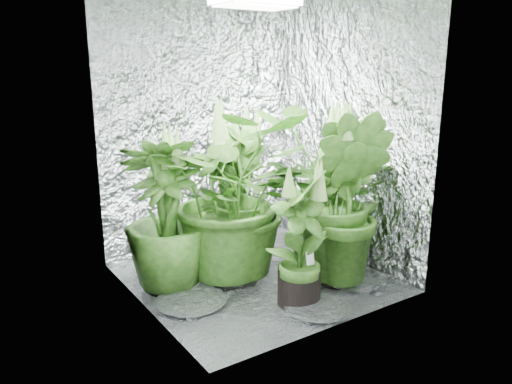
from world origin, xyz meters
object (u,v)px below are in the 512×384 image
object	(u,v)px
plant_b	(239,183)
plant_c	(236,197)
plant_d	(167,216)
circulation_fan	(307,234)
plant_e	(330,189)
plant_g	(341,199)
plant_f	(300,240)
plant_a	(233,194)

from	to	relation	value
plant_b	plant_c	distance (m)	0.26
plant_d	circulation_fan	distance (m)	1.20
plant_b	plant_c	bearing A→B (deg)	-126.77
plant_e	plant_g	distance (m)	0.27
plant_d	circulation_fan	world-z (taller)	plant_d
plant_b	plant_e	distance (m)	0.76
plant_f	circulation_fan	xyz separation A→B (m)	(0.58, 0.62, -0.25)
circulation_fan	plant_d	bearing A→B (deg)	171.02
plant_d	plant_f	size ratio (longest dim) A/B	1.19
plant_a	plant_d	xyz separation A→B (m)	(-0.45, 0.08, -0.10)
plant_b	plant_d	world-z (taller)	plant_b
plant_a	circulation_fan	distance (m)	0.83
plant_a	plant_g	size ratio (longest dim) A/B	1.10
plant_g	plant_b	bearing A→B (deg)	103.57
plant_e	plant_g	world-z (taller)	plant_g
plant_d	plant_b	bearing A→B (deg)	25.99
plant_e	plant_f	size ratio (longest dim) A/B	1.32
plant_b	plant_c	xyz separation A→B (m)	(-0.15, -0.20, -0.04)
plant_g	circulation_fan	world-z (taller)	plant_g
plant_c	plant_d	xyz separation A→B (m)	(-0.63, -0.18, 0.00)
plant_a	circulation_fan	world-z (taller)	plant_a
plant_f	plant_g	xyz separation A→B (m)	(0.43, 0.11, 0.17)
plant_a	circulation_fan	xyz separation A→B (m)	(0.70, 0.05, -0.44)
plant_b	plant_g	world-z (taller)	plant_g
plant_f	plant_e	bearing A→B (deg)	32.92
plant_f	plant_g	size ratio (longest dim) A/B	0.74
plant_f	plant_g	distance (m)	0.47
plant_a	plant_c	size ratio (longest dim) A/B	1.27
plant_e	circulation_fan	xyz separation A→B (m)	(0.02, 0.26, -0.42)
plant_a	plant_c	bearing A→B (deg)	54.51
circulation_fan	plant_g	bearing A→B (deg)	-113.63
plant_c	plant_g	bearing A→B (deg)	-62.57
plant_a	plant_d	distance (m)	0.47
plant_b	circulation_fan	bearing A→B (deg)	-48.02
circulation_fan	plant_e	bearing A→B (deg)	-102.25
plant_c	plant_d	world-z (taller)	plant_d
plant_c	plant_g	distance (m)	0.81
plant_e	plant_f	xyz separation A→B (m)	(-0.55, -0.36, -0.17)
plant_b	plant_c	size ratio (longest dim) A/B	1.07
plant_e	plant_f	distance (m)	0.68
plant_f	circulation_fan	world-z (taller)	plant_f
plant_b	circulation_fan	world-z (taller)	plant_b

